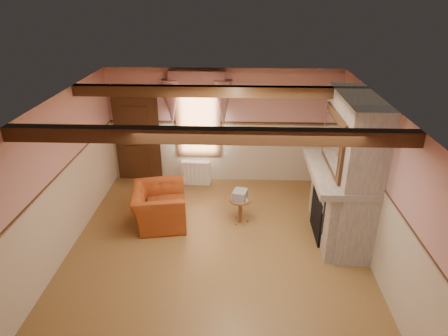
{
  "coord_description": "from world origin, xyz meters",
  "views": [
    {
      "loc": [
        0.39,
        -6.14,
        4.5
      ],
      "look_at": [
        0.11,
        0.8,
        1.31
      ],
      "focal_mm": 32.0,
      "sensor_mm": 36.0,
      "label": 1
    }
  ],
  "objects_px": {
    "mantel_clock": "(331,148)",
    "oil_lamp": "(333,149)",
    "armchair": "(159,206)",
    "bowl": "(339,165)",
    "radiator": "(196,173)",
    "side_table": "(240,210)"
  },
  "relations": [
    {
      "from": "side_table",
      "to": "mantel_clock",
      "type": "relative_size",
      "value": 2.29
    },
    {
      "from": "oil_lamp",
      "to": "armchair",
      "type": "bearing_deg",
      "value": -173.85
    },
    {
      "from": "bowl",
      "to": "mantel_clock",
      "type": "relative_size",
      "value": 1.46
    },
    {
      "from": "armchair",
      "to": "radiator",
      "type": "distance_m",
      "value": 1.9
    },
    {
      "from": "bowl",
      "to": "mantel_clock",
      "type": "distance_m",
      "value": 0.68
    },
    {
      "from": "armchair",
      "to": "bowl",
      "type": "xyz_separation_m",
      "value": [
        3.46,
        -0.18,
        1.07
      ]
    },
    {
      "from": "radiator",
      "to": "side_table",
      "type": "bearing_deg",
      "value": -55.14
    },
    {
      "from": "radiator",
      "to": "mantel_clock",
      "type": "relative_size",
      "value": 2.92
    },
    {
      "from": "radiator",
      "to": "bowl",
      "type": "distance_m",
      "value": 3.71
    },
    {
      "from": "side_table",
      "to": "radiator",
      "type": "distance_m",
      "value": 2.04
    },
    {
      "from": "radiator",
      "to": "mantel_clock",
      "type": "bearing_deg",
      "value": -22.21
    },
    {
      "from": "bowl",
      "to": "oil_lamp",
      "type": "bearing_deg",
      "value": 90.0
    },
    {
      "from": "armchair",
      "to": "mantel_clock",
      "type": "height_order",
      "value": "mantel_clock"
    },
    {
      "from": "armchair",
      "to": "oil_lamp",
      "type": "relative_size",
      "value": 4.29
    },
    {
      "from": "mantel_clock",
      "to": "oil_lamp",
      "type": "bearing_deg",
      "value": -90.0
    },
    {
      "from": "side_table",
      "to": "radiator",
      "type": "xyz_separation_m",
      "value": [
        -1.1,
        1.72,
        0.02
      ]
    },
    {
      "from": "radiator",
      "to": "oil_lamp",
      "type": "xyz_separation_m",
      "value": [
        2.91,
        -1.44,
        1.26
      ]
    },
    {
      "from": "mantel_clock",
      "to": "armchair",
      "type": "bearing_deg",
      "value": -171.88
    },
    {
      "from": "side_table",
      "to": "oil_lamp",
      "type": "height_order",
      "value": "oil_lamp"
    },
    {
      "from": "armchair",
      "to": "bowl",
      "type": "bearing_deg",
      "value": -102.55
    },
    {
      "from": "bowl",
      "to": "mantel_clock",
      "type": "bearing_deg",
      "value": 90.0
    },
    {
      "from": "side_table",
      "to": "oil_lamp",
      "type": "bearing_deg",
      "value": 8.71
    }
  ]
}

